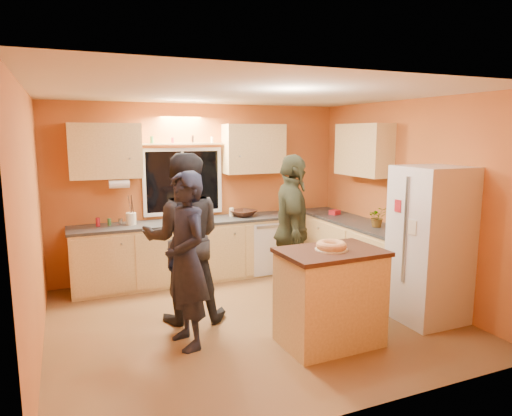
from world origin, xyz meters
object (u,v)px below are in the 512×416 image
refrigerator (430,244)px  island (330,296)px  person_right (292,231)px  person_left (186,260)px  person_center (184,238)px

refrigerator → island: bearing=-176.1°
island → person_right: person_right is taller
person_left → person_center: person_center is taller
person_left → person_right: 1.61m
island → person_right: bearing=81.4°
person_right → person_center: bearing=108.6°
refrigerator → person_center: size_ratio=0.92×
island → person_left: (-1.36, 0.54, 0.39)m
person_left → refrigerator: bearing=72.2°
refrigerator → person_right: bearing=140.5°
refrigerator → island: refrigerator is taller
person_center → person_right: person_center is taller
refrigerator → person_left: same height
person_left → island: bearing=59.8°
island → person_left: size_ratio=0.58×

